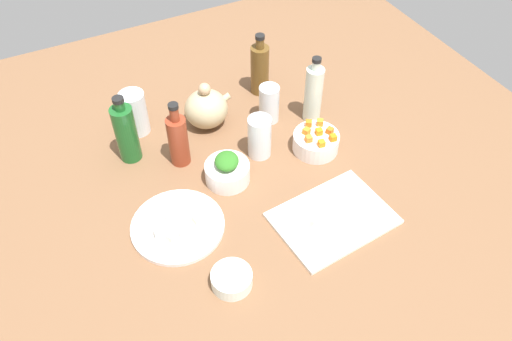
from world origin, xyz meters
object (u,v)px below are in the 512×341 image
(teapot, at_px, (206,108))
(cutting_board, at_px, (333,218))
(bottle_2, at_px, (178,139))
(bottle_0, at_px, (260,69))
(bowl_carrots, at_px, (316,142))
(bowl_small_side, at_px, (232,279))
(drinking_glass_1, at_px, (269,104))
(drinking_glass_0, at_px, (135,113))
(bottle_1, at_px, (313,93))
(bottle_3, at_px, (126,133))
(drinking_glass_2, at_px, (259,137))
(plate_tofu, at_px, (178,226))
(bowl_greens, at_px, (227,172))

(teapot, bearing_deg, cutting_board, -73.83)
(bottle_2, bearing_deg, bottle_0, 28.49)
(bowl_carrots, distance_m, bowl_small_side, 0.51)
(bowl_small_side, relative_size, drinking_glass_1, 0.80)
(drinking_glass_0, bearing_deg, bottle_1, -20.14)
(bottle_3, bearing_deg, bowl_carrots, -23.26)
(bowl_carrots, distance_m, bottle_2, 0.40)
(drinking_glass_0, bearing_deg, drinking_glass_2, -41.85)
(teapot, bearing_deg, bottle_3, -172.44)
(bowl_small_side, distance_m, drinking_glass_0, 0.62)
(bottle_2, height_order, bottle_3, bottle_3)
(teapot, height_order, drinking_glass_1, teapot)
(cutting_board, height_order, bowl_small_side, bowl_small_side)
(drinking_glass_0, bearing_deg, bowl_carrots, -35.38)
(bottle_3, distance_m, drinking_glass_2, 0.38)
(bowl_carrots, bearing_deg, drinking_glass_0, 144.62)
(bowl_small_side, distance_m, bottle_3, 0.53)
(bowl_carrots, xyz_separation_m, bottle_2, (-0.37, 0.13, 0.06))
(bottle_3, xyz_separation_m, drinking_glass_0, (0.05, 0.10, -0.02))
(drinking_glass_0, xyz_separation_m, drinking_glass_1, (0.38, -0.13, -0.01))
(plate_tofu, distance_m, bottle_1, 0.58)
(plate_tofu, distance_m, teapot, 0.41)
(bowl_carrots, relative_size, bottle_3, 0.62)
(bottle_1, distance_m, bottle_3, 0.57)
(bottle_2, bearing_deg, teapot, 41.11)
(cutting_board, xyz_separation_m, bottle_0, (0.08, 0.57, 0.08))
(bottle_0, xyz_separation_m, drinking_glass_2, (-0.14, -0.27, -0.02))
(bowl_small_side, relative_size, bottle_1, 0.44)
(bottle_1, height_order, bottle_2, bottle_1)
(bottle_0, bearing_deg, drinking_glass_1, -105.76)
(cutting_board, distance_m, drinking_glass_2, 0.32)
(plate_tofu, bearing_deg, drinking_glass_0, 86.60)
(teapot, relative_size, drinking_glass_1, 1.24)
(cutting_board, xyz_separation_m, teapot, (-0.14, 0.50, 0.06))
(teapot, height_order, bottle_3, bottle_3)
(teapot, bearing_deg, bowl_small_side, -107.31)
(teapot, height_order, bottle_2, bottle_2)
(bowl_small_side, distance_m, drinking_glass_1, 0.60)
(bowl_small_side, bearing_deg, drinking_glass_1, 54.03)
(bowl_small_side, height_order, drinking_glass_1, drinking_glass_1)
(bowl_greens, relative_size, drinking_glass_2, 0.96)
(bottle_3, bearing_deg, bottle_0, 13.00)
(plate_tofu, height_order, bowl_greens, bowl_greens)
(drinking_glass_1, bearing_deg, bowl_small_side, -125.97)
(drinking_glass_1, relative_size, drinking_glass_2, 0.94)
(cutting_board, bearing_deg, bottle_0, 82.37)
(teapot, distance_m, bottle_1, 0.33)
(bowl_small_side, height_order, bottle_3, bottle_3)
(bottle_0, relative_size, drinking_glass_0, 1.53)
(bottle_0, height_order, bottle_3, bottle_3)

